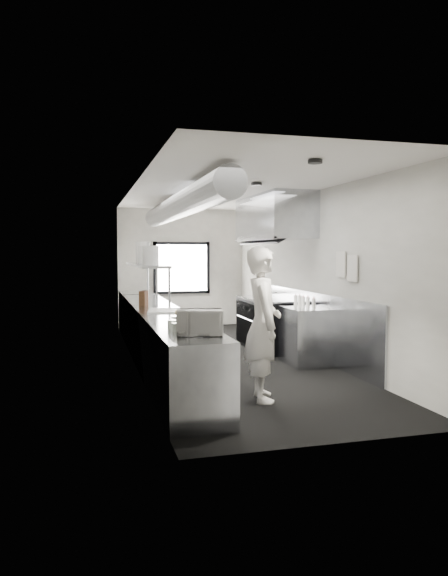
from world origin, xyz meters
TOP-DOWN VIEW (x-y plane):
  - floor at (0.00, 0.00)m, footprint 3.00×8.00m
  - ceiling at (0.00, 0.00)m, footprint 3.00×8.00m
  - wall_back at (0.00, 4.00)m, footprint 3.00×0.02m
  - wall_front at (0.00, -4.00)m, footprint 3.00×0.02m
  - wall_left at (-1.50, 0.00)m, footprint 0.02×8.00m
  - wall_right at (1.50, 0.00)m, footprint 0.02×8.00m
  - wall_cladding at (1.48, 0.30)m, footprint 0.03×5.50m
  - hvac_duct at (-0.70, 0.40)m, footprint 0.40×6.40m
  - service_window at (0.00, 3.96)m, footprint 1.36×0.05m
  - exhaust_hood at (1.10, 0.70)m, footprint 0.81×2.20m
  - prep_counter at (-1.15, -0.50)m, footprint 0.70×6.00m
  - pass_shelf at (-1.19, 1.00)m, footprint 0.45×3.00m
  - range at (1.04, 0.70)m, footprint 0.88×1.60m
  - bottle_station at (1.15, -0.70)m, footprint 0.65×0.80m
  - far_work_table at (-1.15, 3.20)m, footprint 0.70×1.20m
  - notice_sheet_a at (1.47, -1.20)m, footprint 0.02×0.28m
  - notice_sheet_b at (1.47, -1.55)m, footprint 0.02×0.28m
  - line_cook at (-0.20, -2.43)m, footprint 0.54×0.73m
  - microwave at (-1.07, -2.90)m, footprint 0.51×0.42m
  - deli_tub_a at (-1.27, -2.39)m, footprint 0.14×0.14m
  - deli_tub_b at (-1.26, -2.58)m, footprint 0.17×0.17m
  - newspaper at (-0.99, -2.03)m, footprint 0.35×0.41m
  - small_plate at (-1.04, -1.37)m, footprint 0.24×0.24m
  - pastry at (-1.04, -1.37)m, footprint 0.09×0.09m
  - cutting_board at (-1.12, -0.60)m, footprint 0.56×0.68m
  - knife_block at (-1.31, 0.35)m, footprint 0.18×0.24m
  - plate_stack_a at (-1.22, 0.11)m, footprint 0.35×0.35m
  - plate_stack_b at (-1.17, 0.58)m, footprint 0.27×0.27m
  - plate_stack_c at (-1.19, 1.29)m, footprint 0.24×0.24m
  - plate_stack_d at (-1.19, 1.56)m, footprint 0.32×0.32m
  - squeeze_bottle_a at (1.12, -1.03)m, footprint 0.08×0.08m
  - squeeze_bottle_b at (1.10, -0.84)m, footprint 0.07×0.07m
  - squeeze_bottle_c at (1.07, -0.74)m, footprint 0.08×0.08m
  - squeeze_bottle_d at (1.08, -0.57)m, footprint 0.07×0.07m
  - squeeze_bottle_e at (1.09, -0.39)m, footprint 0.07×0.07m

SIDE VIEW (x-z plane):
  - floor at x=0.00m, z-range -0.01..0.01m
  - prep_counter at x=-1.15m, z-range 0.00..0.90m
  - bottle_station at x=1.15m, z-range 0.00..0.90m
  - far_work_table at x=-1.15m, z-range 0.00..0.90m
  - range at x=1.04m, z-range 0.00..0.94m
  - wall_cladding at x=1.48m, z-range 0.00..1.10m
  - newspaper at x=-0.99m, z-range 0.90..0.91m
  - small_plate at x=-1.04m, z-range 0.90..0.92m
  - cutting_board at x=-1.12m, z-range 0.90..0.92m
  - line_cook at x=-0.20m, z-range 0.00..1.85m
  - deli_tub_b at x=-1.26m, z-range 0.90..0.99m
  - deli_tub_a at x=-1.27m, z-range 0.90..1.00m
  - pastry at x=-1.04m, z-range 0.92..1.00m
  - squeeze_bottle_e at x=1.09m, z-range 0.90..1.07m
  - squeeze_bottle_a at x=1.12m, z-range 0.90..1.08m
  - squeeze_bottle_c at x=1.07m, z-range 0.90..1.08m
  - squeeze_bottle_b at x=1.10m, z-range 0.90..1.08m
  - squeeze_bottle_d at x=1.08m, z-range 0.90..1.09m
  - knife_block at x=-1.31m, z-range 0.90..1.14m
  - microwave at x=-1.07m, z-range 0.90..1.17m
  - service_window at x=0.00m, z-range 0.77..2.02m
  - wall_back at x=0.00m, z-range 0.00..2.80m
  - wall_front at x=0.00m, z-range 0.00..2.80m
  - wall_left at x=-1.50m, z-range 0.00..2.80m
  - wall_right at x=1.50m, z-range 0.00..2.80m
  - pass_shelf at x=-1.19m, z-range 1.20..1.88m
  - notice_sheet_b at x=1.47m, z-range 1.36..1.74m
  - notice_sheet_a at x=1.47m, z-range 1.41..1.79m
  - plate_stack_b at x=-1.17m, z-range 1.57..1.86m
  - plate_stack_a at x=-1.22m, z-range 1.57..1.88m
  - plate_stack_c at x=-1.19m, z-range 1.57..1.89m
  - plate_stack_d at x=-1.19m, z-range 1.57..1.97m
  - exhaust_hood at x=1.10m, z-range 1.95..2.83m
  - hvac_duct at x=-0.70m, z-range 2.35..2.75m
  - ceiling at x=0.00m, z-range 2.79..2.80m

